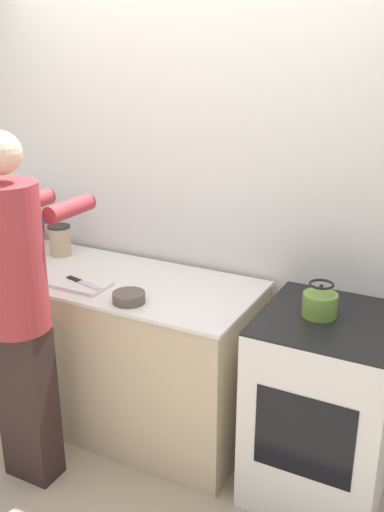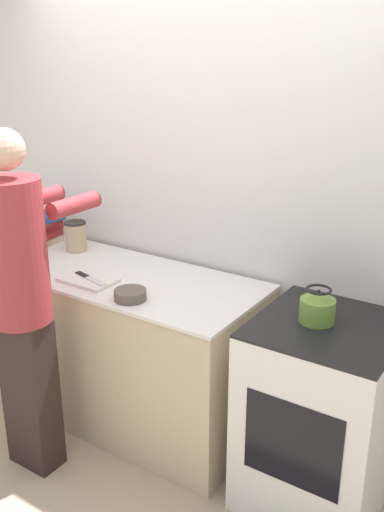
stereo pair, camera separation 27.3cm
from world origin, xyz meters
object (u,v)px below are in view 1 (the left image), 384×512
object	(u,v)px
oven	(323,405)
bowl_prep	(129,297)
person	(18,302)
knife	(83,282)
cutting_board	(81,284)
canister_jar	(60,240)
kettle	(320,302)

from	to	relation	value
oven	bowl_prep	xyz separation A→B (m)	(-0.95, -0.22, 0.46)
person	knife	world-z (taller)	person
cutting_board	knife	bearing A→B (deg)	16.39
person	cutting_board	bearing A→B (deg)	84.52
person	oven	bearing A→B (deg)	23.47
cutting_board	knife	size ratio (longest dim) A/B	1.16
cutting_board	canister_jar	size ratio (longest dim) A/B	1.61
knife	kettle	world-z (taller)	kettle
knife	bowl_prep	world-z (taller)	bowl_prep
kettle	canister_jar	distance (m)	1.66
knife	cutting_board	bearing A→B (deg)	-150.11
kettle	oven	bearing A→B (deg)	0.64
oven	knife	world-z (taller)	oven
oven	knife	distance (m)	1.37
canister_jar	bowl_prep	bearing A→B (deg)	-27.68
oven	knife	xyz separation A→B (m)	(-1.28, -0.16, 0.46)
person	kettle	size ratio (longest dim) A/B	10.92
oven	person	bearing A→B (deg)	-156.53
person	knife	size ratio (longest dim) A/B	6.84
oven	person	size ratio (longest dim) A/B	0.53
person	bowl_prep	size ratio (longest dim) A/B	10.79
oven	knife	bearing A→B (deg)	-172.90
knife	kettle	size ratio (longest dim) A/B	1.60
cutting_board	bowl_prep	world-z (taller)	bowl_prep
person	bowl_prep	distance (m)	0.52
bowl_prep	canister_jar	xyz separation A→B (m)	(-0.76, 0.40, 0.07)
kettle	bowl_prep	distance (m)	0.93
cutting_board	person	bearing A→B (deg)	-95.48
kettle	bowl_prep	world-z (taller)	kettle
bowl_prep	knife	bearing A→B (deg)	169.64
kettle	canister_jar	xyz separation A→B (m)	(-1.65, 0.18, -0.01)
knife	canister_jar	size ratio (longest dim) A/B	1.39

